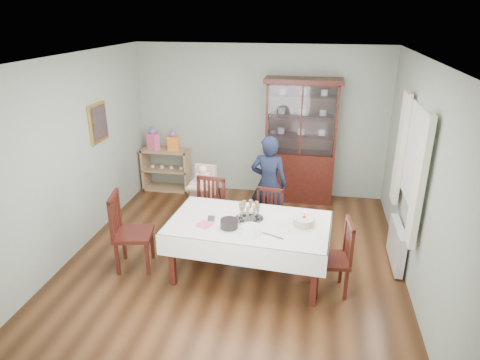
% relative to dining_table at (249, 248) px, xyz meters
% --- Properties ---
extents(floor, '(5.00, 5.00, 0.00)m').
position_rel_dining_table_xyz_m(floor, '(-0.25, 0.28, -0.38)').
color(floor, '#593319').
rests_on(floor, ground).
extents(room_shell, '(5.00, 5.00, 5.00)m').
position_rel_dining_table_xyz_m(room_shell, '(-0.25, 0.81, 1.32)').
color(room_shell, '#9EAA99').
rests_on(room_shell, floor).
extents(dining_table, '(2.07, 1.28, 0.76)m').
position_rel_dining_table_xyz_m(dining_table, '(0.00, 0.00, 0.00)').
color(dining_table, '#491912').
rests_on(dining_table, floor).
extents(china_cabinet, '(1.30, 0.48, 2.18)m').
position_rel_dining_table_xyz_m(china_cabinet, '(0.50, 2.54, 0.74)').
color(china_cabinet, '#491912').
rests_on(china_cabinet, floor).
extents(sideboard, '(0.90, 0.38, 0.80)m').
position_rel_dining_table_xyz_m(sideboard, '(-2.00, 2.56, 0.02)').
color(sideboard, tan).
rests_on(sideboard, floor).
extents(picture_frame, '(0.04, 0.48, 0.58)m').
position_rel_dining_table_xyz_m(picture_frame, '(-2.47, 1.08, 1.27)').
color(picture_frame, gold).
rests_on(picture_frame, room_shell).
extents(window, '(0.04, 1.02, 1.22)m').
position_rel_dining_table_xyz_m(window, '(1.97, 0.58, 1.17)').
color(window, white).
rests_on(window, room_shell).
extents(curtain_left, '(0.07, 0.30, 1.55)m').
position_rel_dining_table_xyz_m(curtain_left, '(1.91, -0.04, 1.07)').
color(curtain_left, silver).
rests_on(curtain_left, room_shell).
extents(curtain_right, '(0.07, 0.30, 1.55)m').
position_rel_dining_table_xyz_m(curtain_right, '(1.91, 1.20, 1.07)').
color(curtain_right, silver).
rests_on(curtain_right, room_shell).
extents(radiator, '(0.10, 0.80, 0.55)m').
position_rel_dining_table_xyz_m(radiator, '(1.91, 0.58, -0.08)').
color(radiator, white).
rests_on(radiator, floor).
extents(chair_far_left, '(0.50, 0.50, 1.00)m').
position_rel_dining_table_xyz_m(chair_far_left, '(-0.71, 0.64, -0.09)').
color(chair_far_left, '#491912').
rests_on(chair_far_left, floor).
extents(chair_far_right, '(0.44, 0.44, 0.89)m').
position_rel_dining_table_xyz_m(chair_far_right, '(0.15, 0.67, -0.12)').
color(chair_far_right, '#491912').
rests_on(chair_far_right, floor).
extents(chair_end_left, '(0.56, 0.56, 1.05)m').
position_rel_dining_table_xyz_m(chair_end_left, '(-1.54, -0.09, -0.07)').
color(chair_end_left, '#491912').
rests_on(chair_end_left, floor).
extents(chair_end_right, '(0.48, 0.48, 0.95)m').
position_rel_dining_table_xyz_m(chair_end_right, '(1.04, -0.18, -0.10)').
color(chair_end_right, '#491912').
rests_on(chair_end_right, floor).
extents(woman, '(0.58, 0.41, 1.52)m').
position_rel_dining_table_xyz_m(woman, '(0.10, 1.29, 0.38)').
color(woman, black).
rests_on(woman, floor).
extents(high_chair, '(0.50, 0.50, 1.03)m').
position_rel_dining_table_xyz_m(high_chair, '(-0.91, 1.19, 0.02)').
color(high_chair, black).
rests_on(high_chair, floor).
extents(champagne_tray, '(0.37, 0.37, 0.22)m').
position_rel_dining_table_xyz_m(champagne_tray, '(-0.01, 0.07, 0.44)').
color(champagne_tray, silver).
rests_on(champagne_tray, dining_table).
extents(birthday_cake, '(0.30, 0.30, 0.21)m').
position_rel_dining_table_xyz_m(birthday_cake, '(0.68, 0.01, 0.43)').
color(birthday_cake, white).
rests_on(birthday_cake, dining_table).
extents(plate_stack_dark, '(0.27, 0.27, 0.10)m').
position_rel_dining_table_xyz_m(plate_stack_dark, '(-0.21, -0.19, 0.43)').
color(plate_stack_dark, black).
rests_on(plate_stack_dark, dining_table).
extents(plate_stack_white, '(0.23, 0.23, 0.10)m').
position_rel_dining_table_xyz_m(plate_stack_white, '(0.07, -0.29, 0.42)').
color(plate_stack_white, white).
rests_on(plate_stack_white, dining_table).
extents(napkin_stack, '(0.20, 0.20, 0.02)m').
position_rel_dining_table_xyz_m(napkin_stack, '(-0.52, -0.19, 0.39)').
color(napkin_stack, '#FF5D8C').
rests_on(napkin_stack, dining_table).
extents(cutlery, '(0.14, 0.18, 0.01)m').
position_rel_dining_table_xyz_m(cutlery, '(-0.52, -0.00, 0.38)').
color(cutlery, silver).
rests_on(cutlery, dining_table).
extents(cake_knife, '(0.26, 0.14, 0.01)m').
position_rel_dining_table_xyz_m(cake_knife, '(0.33, -0.31, 0.38)').
color(cake_knife, silver).
rests_on(cake_knife, dining_table).
extents(gift_bag_pink, '(0.25, 0.21, 0.40)m').
position_rel_dining_table_xyz_m(gift_bag_pink, '(-2.22, 2.54, 0.59)').
color(gift_bag_pink, '#FF5D8C').
rests_on(gift_bag_pink, sideboard).
extents(gift_bag_orange, '(0.21, 0.16, 0.37)m').
position_rel_dining_table_xyz_m(gift_bag_orange, '(-1.83, 2.54, 0.58)').
color(gift_bag_orange, orange).
rests_on(gift_bag_orange, sideboard).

